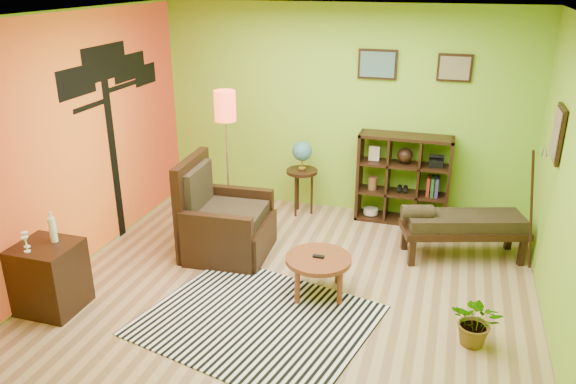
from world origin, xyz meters
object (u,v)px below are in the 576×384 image
(cube_shelf, at_px, (404,179))
(coffee_table, at_px, (318,262))
(globe_table, at_px, (302,160))
(armchair, at_px, (222,225))
(side_cabinet, at_px, (49,276))
(floor_lamp, at_px, (226,119))
(bench, at_px, (461,224))
(potted_plant, at_px, (476,326))

(cube_shelf, bearing_deg, coffee_table, -106.83)
(cube_shelf, bearing_deg, globe_table, -174.18)
(armchair, distance_m, side_cabinet, 1.99)
(floor_lamp, bearing_deg, bench, 1.30)
(coffee_table, height_order, side_cabinet, side_cabinet)
(floor_lamp, distance_m, cube_shelf, 2.47)
(coffee_table, bearing_deg, floor_lamp, 141.25)
(floor_lamp, bearing_deg, globe_table, 45.07)
(armchair, relative_size, globe_table, 1.12)
(coffee_table, height_order, bench, bench)
(armchair, distance_m, bench, 2.79)
(cube_shelf, xyz_separation_m, bench, (0.75, -0.84, -0.18))
(floor_lamp, height_order, bench, floor_lamp)
(coffee_table, relative_size, cube_shelf, 0.57)
(floor_lamp, xyz_separation_m, cube_shelf, (2.13, 0.90, -0.88))
(armchair, bearing_deg, cube_shelf, 38.14)
(coffee_table, bearing_deg, globe_table, 110.32)
(potted_plant, bearing_deg, floor_lamp, 151.99)
(floor_lamp, relative_size, bench, 1.20)
(globe_table, xyz_separation_m, potted_plant, (2.30, -2.40, -0.60))
(side_cabinet, height_order, globe_table, globe_table)
(floor_lamp, distance_m, potted_plant, 3.70)
(cube_shelf, height_order, bench, cube_shelf)
(potted_plant, bearing_deg, globe_table, 133.83)
(armchair, xyz_separation_m, cube_shelf, (1.95, 1.53, 0.25))
(side_cabinet, xyz_separation_m, cube_shelf, (3.11, 3.14, 0.25))
(globe_table, relative_size, potted_plant, 2.13)
(bench, bearing_deg, side_cabinet, -149.21)
(globe_table, bearing_deg, cube_shelf, 5.82)
(potted_plant, bearing_deg, coffee_table, 164.59)
(side_cabinet, bearing_deg, bench, 30.79)
(globe_table, bearing_deg, bench, -18.33)
(coffee_table, height_order, cube_shelf, cube_shelf)
(armchair, height_order, globe_table, armchair)
(coffee_table, height_order, globe_table, globe_table)
(armchair, distance_m, potted_plant, 3.06)
(bench, height_order, potted_plant, bench)
(potted_plant, bearing_deg, side_cabinet, -171.46)
(bench, bearing_deg, armchair, -165.63)
(coffee_table, bearing_deg, cube_shelf, 73.17)
(potted_plant, bearing_deg, bench, 96.25)
(coffee_table, relative_size, bench, 0.45)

